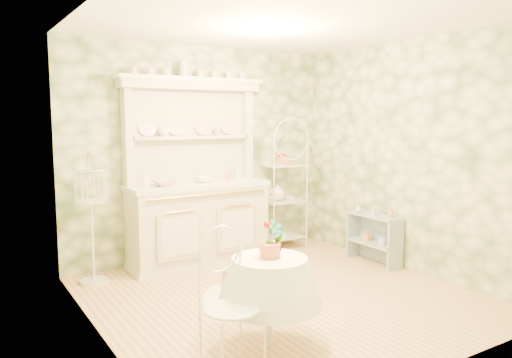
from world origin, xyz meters
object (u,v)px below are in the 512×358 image
kitchen_dresser (198,172)px  cafe_chair (232,303)px  floor_basket (238,276)px  bakers_rack (282,187)px  round_table (269,303)px  birdcage_stand (92,215)px  side_shelf (374,239)px

kitchen_dresser → cafe_chair: bearing=-110.5°
kitchen_dresser → floor_basket: kitchen_dresser is taller
kitchen_dresser → bakers_rack: kitchen_dresser is taller
bakers_rack → cafe_chair: bakers_rack is taller
floor_basket → round_table: bearing=-110.1°
cafe_chair → birdcage_stand: birdcage_stand is taller
side_shelf → birdcage_stand: birdcage_stand is taller
side_shelf → cafe_chair: size_ratio=0.70×
side_shelf → birdcage_stand: (-3.15, 1.07, 0.47)m
bakers_rack → birdcage_stand: size_ratio=1.11×
kitchen_dresser → floor_basket: (-0.02, -1.00, -1.03)m
side_shelf → floor_basket: size_ratio=1.95×
kitchen_dresser → bakers_rack: bearing=4.2°
bakers_rack → round_table: bakers_rack is taller
round_table → floor_basket: bearing=69.9°
round_table → birdcage_stand: birdcage_stand is taller
cafe_chair → round_table: bearing=16.3°
cafe_chair → birdcage_stand: size_ratio=0.65×
side_shelf → floor_basket: bearing=178.1°
birdcage_stand → side_shelf: bearing=-18.7°
kitchen_dresser → birdcage_stand: bearing=-176.2°
birdcage_stand → floor_basket: 1.71m
side_shelf → kitchen_dresser: bearing=150.7°
floor_basket → bakers_rack: bearing=39.3°
kitchen_dresser → side_shelf: 2.33m
round_table → side_shelf: bearing=27.0°
floor_basket → birdcage_stand: bearing=144.6°
bakers_rack → birdcage_stand: 2.65m
cafe_chair → birdcage_stand: bearing=92.3°
round_table → cafe_chair: (-0.44, -0.18, 0.15)m
bakers_rack → round_table: (-1.84, -2.45, -0.51)m
bakers_rack → birdcage_stand: (-2.64, -0.18, -0.09)m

